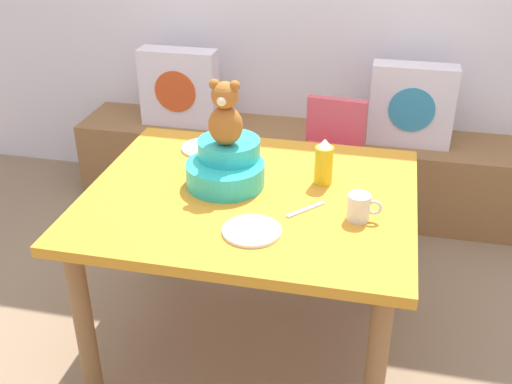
# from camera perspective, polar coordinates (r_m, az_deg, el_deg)

# --- Properties ---
(ground_plane) EXTENTS (8.00, 8.00, 0.00)m
(ground_plane) POSITION_cam_1_polar(r_m,az_deg,el_deg) (2.74, -0.47, -13.77)
(ground_plane) COLOR #8C7256
(window_bench) EXTENTS (2.60, 0.44, 0.46)m
(window_bench) POSITION_cam_1_polar(r_m,az_deg,el_deg) (3.64, 4.01, 2.19)
(window_bench) COLOR olive
(window_bench) RESTS_ON ground_plane
(pillow_floral_left) EXTENTS (0.44, 0.15, 0.44)m
(pillow_floral_left) POSITION_cam_1_polar(r_m,az_deg,el_deg) (3.61, -7.11, 9.55)
(pillow_floral_left) COLOR silver
(pillow_floral_left) RESTS_ON window_bench
(pillow_floral_right) EXTENTS (0.44, 0.15, 0.44)m
(pillow_floral_right) POSITION_cam_1_polar(r_m,az_deg,el_deg) (3.42, 14.18, 7.77)
(pillow_floral_right) COLOR silver
(pillow_floral_right) RESTS_ON window_bench
(dining_table) EXTENTS (1.22, 1.02, 0.74)m
(dining_table) POSITION_cam_1_polar(r_m,az_deg,el_deg) (2.36, -0.53, -2.20)
(dining_table) COLOR orange
(dining_table) RESTS_ON ground_plane
(highchair) EXTENTS (0.35, 0.47, 0.79)m
(highchair) POSITION_cam_1_polar(r_m,az_deg,el_deg) (3.10, 6.78, 3.12)
(highchair) COLOR #D84C59
(highchair) RESTS_ON ground_plane
(infant_seat_teal) EXTENTS (0.30, 0.33, 0.16)m
(infant_seat_teal) POSITION_cam_1_polar(r_m,az_deg,el_deg) (2.35, -2.74, 2.47)
(infant_seat_teal) COLOR #2ABAB5
(infant_seat_teal) RESTS_ON dining_table
(teddy_bear) EXTENTS (0.13, 0.12, 0.25)m
(teddy_bear) POSITION_cam_1_polar(r_m,az_deg,el_deg) (2.27, -2.86, 7.15)
(teddy_bear) COLOR #A35D24
(teddy_bear) RESTS_ON infant_seat_teal
(ketchup_bottle) EXTENTS (0.07, 0.07, 0.18)m
(ketchup_bottle) POSITION_cam_1_polar(r_m,az_deg,el_deg) (2.35, 6.28, 2.73)
(ketchup_bottle) COLOR gold
(ketchup_bottle) RESTS_ON dining_table
(coffee_mug) EXTENTS (0.12, 0.08, 0.09)m
(coffee_mug) POSITION_cam_1_polar(r_m,az_deg,el_deg) (2.15, 9.55, -1.39)
(coffee_mug) COLOR silver
(coffee_mug) RESTS_ON dining_table
(dinner_plate_near) EXTENTS (0.20, 0.20, 0.01)m
(dinner_plate_near) POSITION_cam_1_polar(r_m,az_deg,el_deg) (2.66, -4.75, 4.09)
(dinner_plate_near) COLOR white
(dinner_plate_near) RESTS_ON dining_table
(dinner_plate_far) EXTENTS (0.20, 0.20, 0.01)m
(dinner_plate_far) POSITION_cam_1_polar(r_m,az_deg,el_deg) (2.07, -0.39, -3.60)
(dinner_plate_far) COLOR white
(dinner_plate_far) RESTS_ON dining_table
(table_fork) EXTENTS (0.12, 0.14, 0.01)m
(table_fork) POSITION_cam_1_polar(r_m,az_deg,el_deg) (2.20, 4.61, -1.61)
(table_fork) COLOR silver
(table_fork) RESTS_ON dining_table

